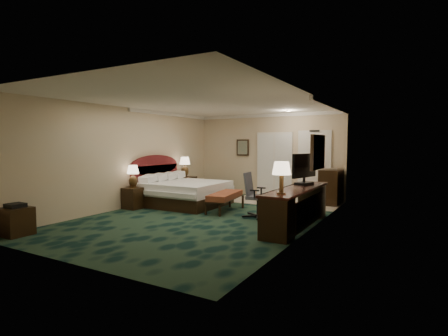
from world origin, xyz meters
The scene contains 25 objects.
floor centered at (0.00, 0.00, 0.00)m, with size 5.00×7.50×0.00m, color black.
ceiling centered at (0.00, 0.00, 2.70)m, with size 5.00×7.50×0.00m, color silver.
wall_back centered at (0.00, 3.75, 1.35)m, with size 5.00×0.00×2.70m, color #D2B388.
wall_front centered at (0.00, -3.75, 1.35)m, with size 5.00×0.00×2.70m, color #D2B388.
wall_left centered at (-2.50, 0.00, 1.35)m, with size 0.00×7.50×2.70m, color #D2B388.
wall_right centered at (2.50, 0.00, 1.35)m, with size 0.00×7.50×2.70m, color #D2B388.
crown_molding centered at (0.00, 0.00, 2.65)m, with size 5.00×7.50×0.10m, color silver, non-canonical shape.
tile_patch centered at (0.90, 2.90, 0.01)m, with size 3.20×1.70×0.01m, color #B5A595.
headboard centered at (-2.44, 1.00, 0.70)m, with size 0.12×2.00×1.40m, color #47080E, non-canonical shape.
entry_door centered at (1.55, 3.72, 1.05)m, with size 1.02×0.06×2.18m, color silver.
closet_doors centered at (0.25, 3.71, 1.05)m, with size 1.20×0.06×2.10m, color silver.
wall_art centered at (-0.90, 3.71, 1.60)m, with size 0.45×0.06×0.55m, color #506F64.
wall_mirror centered at (2.46, 0.60, 1.55)m, with size 0.05×0.95×0.75m, color white.
bed centered at (-1.36, 1.01, 0.33)m, with size 2.08×1.93×0.66m, color white.
nightstand_near centered at (-2.26, -0.08, 0.28)m, with size 0.45×0.52×0.56m, color black.
nightstand_far centered at (-2.21, 2.18, 0.33)m, with size 0.54×0.61×0.67m, color black.
lamp_near centered at (-2.25, -0.11, 0.86)m, with size 0.32×0.32×0.60m, color black, non-canonical shape.
lamp_far centered at (-2.18, 2.13, 0.99)m, with size 0.34×0.34×0.64m, color black, non-canonical shape.
bed_bench centered at (0.07, 0.76, 0.24)m, with size 0.50×1.43×0.48m, color brown.
side_table centered at (-2.22, -3.23, 0.27)m, with size 0.49×0.49×0.53m, color black.
desk centered at (2.18, 0.07, 0.41)m, with size 0.61×2.82×0.81m, color black.
tv centered at (2.13, 0.74, 1.16)m, with size 0.08×0.90×0.70m, color black.
desk_lamp centered at (2.20, -0.93, 1.12)m, with size 0.35×0.35×0.61m, color black, non-canonical shape.
desk_chair centered at (1.11, 0.47, 0.53)m, with size 0.62×0.58×1.06m, color #494B55, non-canonical shape.
minibar centered at (2.19, 3.20, 0.50)m, with size 0.53×0.95×1.00m, color black.
Camera 1 is at (4.41, -6.95, 1.73)m, focal length 28.00 mm.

